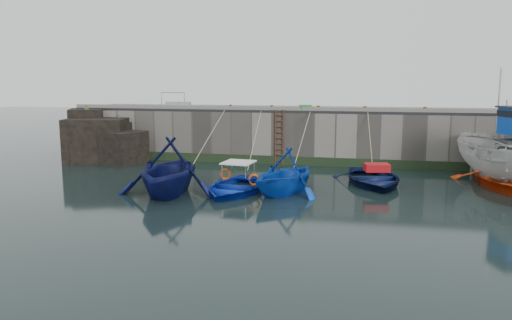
% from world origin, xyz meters
% --- Properties ---
extents(ground, '(120.00, 120.00, 0.00)m').
position_xyz_m(ground, '(0.00, 0.00, 0.00)').
color(ground, black).
rests_on(ground, ground).
extents(quay_back, '(30.00, 5.00, 3.00)m').
position_xyz_m(quay_back, '(0.00, 12.50, 1.50)').
color(quay_back, slate).
rests_on(quay_back, ground).
extents(road_back, '(30.00, 5.00, 0.16)m').
position_xyz_m(road_back, '(0.00, 12.50, 3.08)').
color(road_back, black).
rests_on(road_back, quay_back).
extents(kerb_back, '(30.00, 0.30, 0.20)m').
position_xyz_m(kerb_back, '(0.00, 10.15, 3.26)').
color(kerb_back, slate).
rests_on(kerb_back, road_back).
extents(algae_back, '(30.00, 0.08, 0.50)m').
position_xyz_m(algae_back, '(0.00, 9.96, 0.25)').
color(algae_back, black).
rests_on(algae_back, ground).
extents(rock_outcrop, '(5.85, 4.24, 3.41)m').
position_xyz_m(rock_outcrop, '(-12.92, 9.11, 1.26)').
color(rock_outcrop, black).
rests_on(rock_outcrop, ground).
extents(ladder, '(0.51, 0.08, 3.20)m').
position_xyz_m(ladder, '(-2.00, 9.91, 1.59)').
color(ladder, '#3F1E0F').
rests_on(ladder, ground).
extents(boat_near_white, '(5.12, 5.75, 2.77)m').
position_xyz_m(boat_near_white, '(-5.43, 1.57, 0.00)').
color(boat_near_white, '#0B1044').
rests_on(boat_near_white, ground).
extents(boat_near_white_rope, '(0.04, 6.47, 3.10)m').
position_xyz_m(boat_near_white_rope, '(-5.43, 7.04, 0.00)').
color(boat_near_white_rope, tan).
rests_on(boat_near_white_rope, ground).
extents(boat_near_blue, '(3.79, 4.97, 0.96)m').
position_xyz_m(boat_near_blue, '(-2.73, 2.53, 0.00)').
color(boat_near_blue, '#0B2AB3').
rests_on(boat_near_blue, ground).
extents(boat_near_blue_rope, '(0.04, 5.60, 3.10)m').
position_xyz_m(boat_near_blue_rope, '(-2.73, 7.52, 0.00)').
color(boat_near_blue_rope, tan).
rests_on(boat_near_blue_rope, ground).
extents(boat_near_blacktrim, '(5.17, 5.48, 2.29)m').
position_xyz_m(boat_near_blacktrim, '(-0.53, 2.82, 0.00)').
color(boat_near_blacktrim, '#0C3EB5').
rests_on(boat_near_blacktrim, ground).
extents(boat_near_blacktrim_rope, '(0.04, 5.35, 3.10)m').
position_xyz_m(boat_near_blacktrim_rope, '(-0.53, 7.66, 0.00)').
color(boat_near_blacktrim_rope, tan).
rests_on(boat_near_blacktrim_rope, ground).
extents(boat_near_navy, '(4.53, 5.67, 1.05)m').
position_xyz_m(boat_near_navy, '(3.28, 5.62, 0.00)').
color(boat_near_navy, '#09143D').
rests_on(boat_near_navy, ground).
extents(boat_near_navy_rope, '(0.04, 3.21, 3.10)m').
position_xyz_m(boat_near_navy_rope, '(3.28, 9.06, 0.00)').
color(boat_near_navy_rope, tan).
rests_on(boat_near_navy_rope, ground).
extents(boat_far_white, '(5.08, 7.75, 5.80)m').
position_xyz_m(boat_far_white, '(9.51, 6.52, 1.17)').
color(boat_far_white, silver).
rests_on(boat_far_white, ground).
extents(boat_far_orange, '(5.09, 6.70, 4.30)m').
position_xyz_m(boat_far_orange, '(9.50, 6.15, 0.42)').
color(boat_far_orange, red).
rests_on(boat_far_orange, ground).
extents(fish_crate, '(0.75, 0.65, 0.31)m').
position_xyz_m(fish_crate, '(-0.54, 10.31, 3.31)').
color(fish_crate, '#157826').
rests_on(fish_crate, road_back).
extents(railing, '(1.60, 1.05, 1.00)m').
position_xyz_m(railing, '(-8.75, 11.25, 3.36)').
color(railing, '#A5A8AD').
rests_on(railing, road_back).
extents(bollard_a, '(0.18, 0.18, 0.28)m').
position_xyz_m(bollard_a, '(-5.00, 10.25, 3.30)').
color(bollard_a, '#3F1E0F').
rests_on(bollard_a, road_back).
extents(bollard_b, '(0.18, 0.18, 0.28)m').
position_xyz_m(bollard_b, '(-2.50, 10.25, 3.30)').
color(bollard_b, '#3F1E0F').
rests_on(bollard_b, road_back).
extents(bollard_c, '(0.18, 0.18, 0.28)m').
position_xyz_m(bollard_c, '(0.20, 10.25, 3.30)').
color(bollard_c, '#3F1E0F').
rests_on(bollard_c, road_back).
extents(bollard_d, '(0.18, 0.18, 0.28)m').
position_xyz_m(bollard_d, '(2.80, 10.25, 3.30)').
color(bollard_d, '#3F1E0F').
rests_on(bollard_d, road_back).
extents(bollard_e, '(0.18, 0.18, 0.28)m').
position_xyz_m(bollard_e, '(6.00, 10.25, 3.30)').
color(bollard_e, '#3F1E0F').
rests_on(bollard_e, road_back).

